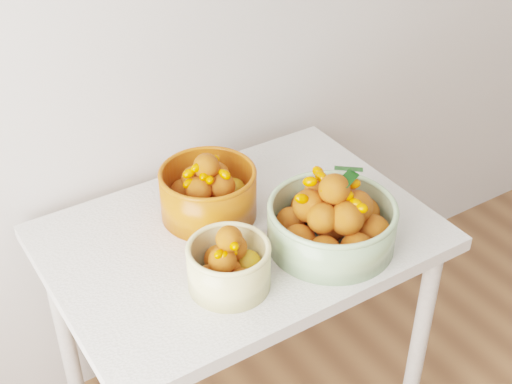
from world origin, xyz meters
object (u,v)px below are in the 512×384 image
table (241,260)px  bowl_green (332,221)px  bowl_cream (229,264)px  bowl_orange (208,192)px

table → bowl_green: bowl_green is taller
bowl_green → table: bearing=136.0°
bowl_cream → bowl_green: (0.30, -0.01, 0.01)m
table → bowl_green: size_ratio=2.75×
table → bowl_cream: size_ratio=3.96×
table → bowl_cream: (-0.13, -0.16, 0.16)m
table → bowl_orange: bowl_orange is taller
bowl_cream → table: bearing=51.2°
table → bowl_orange: size_ratio=3.76×
bowl_cream → bowl_orange: 0.29m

